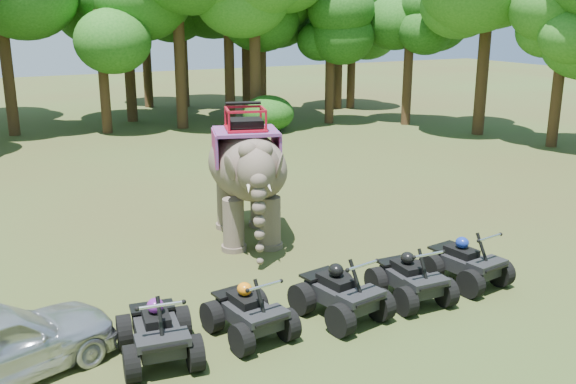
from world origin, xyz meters
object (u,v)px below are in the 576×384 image
at_px(elephant, 247,173).
at_px(atv_3, 411,272).
at_px(atv_1, 249,305).
at_px(atv_4, 467,256).
at_px(atv_2, 341,286).
at_px(atv_0, 157,324).

relative_size(elephant, atv_3, 2.51).
relative_size(atv_1, atv_3, 0.99).
bearing_deg(atv_4, atv_2, 174.27).
bearing_deg(atv_0, atv_1, 9.11).
distance_m(atv_3, atv_4, 1.70).
bearing_deg(atv_3, elephant, 108.08).
height_order(atv_1, atv_4, atv_4).
height_order(atv_1, atv_2, atv_2).
bearing_deg(atv_4, elephant, 113.91).
relative_size(atv_0, atv_4, 1.03).
height_order(elephant, atv_3, elephant).
bearing_deg(atv_2, atv_1, 165.86).
xyz_separation_m(elephant, atv_2, (-0.26, -5.28, -1.15)).
xyz_separation_m(elephant, atv_3, (1.50, -5.29, -1.19)).
height_order(atv_3, atv_4, atv_4).
xyz_separation_m(atv_0, atv_4, (7.24, 0.03, -0.02)).
xyz_separation_m(atv_2, atv_4, (3.46, 0.13, -0.03)).
relative_size(atv_2, atv_4, 1.04).
bearing_deg(atv_4, atv_1, 171.96).
bearing_deg(atv_2, elephant, 77.16).
bearing_deg(atv_4, atv_0, 172.31).
distance_m(elephant, atv_3, 5.63).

